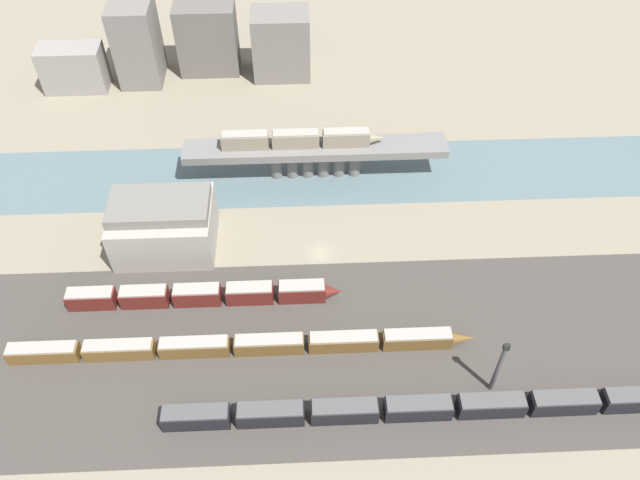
# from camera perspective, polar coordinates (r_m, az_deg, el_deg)

# --- Properties ---
(ground_plane) EXTENTS (400.00, 400.00, 0.00)m
(ground_plane) POSITION_cam_1_polar(r_m,az_deg,el_deg) (131.21, 0.01, -1.21)
(ground_plane) COLOR gray
(railbed_yard) EXTENTS (280.00, 42.00, 0.01)m
(railbed_yard) POSITION_cam_1_polar(r_m,az_deg,el_deg) (116.75, 0.53, -10.07)
(railbed_yard) COLOR #423D38
(railbed_yard) RESTS_ON ground
(river_water) EXTENTS (320.00, 21.96, 0.01)m
(river_water) POSITION_cam_1_polar(r_m,az_deg,el_deg) (149.07, -0.41, 6.08)
(river_water) COLOR slate
(river_water) RESTS_ON ground
(bridge) EXTENTS (60.40, 7.31, 8.58)m
(bridge) POSITION_cam_1_polar(r_m,az_deg,el_deg) (144.99, -0.42, 7.95)
(bridge) COLOR slate
(bridge) RESTS_ON ground
(train_on_bridge) EXTENTS (37.14, 2.83, 3.95)m
(train_on_bridge) POSITION_cam_1_polar(r_m,az_deg,el_deg) (142.31, -1.76, 9.21)
(train_on_bridge) COLOR gray
(train_on_bridge) RESTS_ON bridge
(train_yard_near) EXTENTS (89.95, 3.19, 3.93)m
(train_yard_near) POSITION_cam_1_polar(r_m,az_deg,el_deg) (110.28, 9.72, -14.89)
(train_yard_near) COLOR black
(train_yard_near) RESTS_ON ground
(train_yard_mid) EXTENTS (85.23, 2.82, 3.58)m
(train_yard_mid) POSITION_cam_1_polar(r_m,az_deg,el_deg) (116.17, -7.29, -9.54)
(train_yard_mid) COLOR brown
(train_yard_mid) RESTS_ON ground
(train_yard_far) EXTENTS (53.13, 3.12, 4.15)m
(train_yard_far) POSITION_cam_1_polar(r_m,az_deg,el_deg) (123.74, -10.66, -4.95)
(train_yard_far) COLOR #5B1E19
(train_yard_far) RESTS_ON ground
(warehouse_building) EXTENTS (20.47, 15.79, 12.42)m
(warehouse_building) POSITION_cam_1_polar(r_m,az_deg,el_deg) (132.74, -14.09, 1.41)
(warehouse_building) COLOR #9E998E
(warehouse_building) RESTS_ON ground
(signal_tower) EXTENTS (1.00, 0.82, 13.67)m
(signal_tower) POSITION_cam_1_polar(r_m,az_deg,el_deg) (111.00, 16.00, -11.14)
(signal_tower) COLOR #4C4C51
(signal_tower) RESTS_ON ground
(city_block_far_left) EXTENTS (16.74, 8.15, 12.26)m
(city_block_far_left) POSITION_cam_1_polar(r_m,az_deg,el_deg) (186.70, -21.62, 14.41)
(city_block_far_left) COLOR gray
(city_block_far_left) RESTS_ON ground
(city_block_left) EXTENTS (11.07, 13.48, 22.05)m
(city_block_left) POSITION_cam_1_polar(r_m,az_deg,el_deg) (182.81, -16.38, 16.95)
(city_block_left) COLOR slate
(city_block_left) RESTS_ON ground
(city_block_center) EXTENTS (16.28, 9.58, 19.33)m
(city_block_center) POSITION_cam_1_polar(r_m,az_deg,el_deg) (183.16, -10.25, 17.68)
(city_block_center) COLOR #605B56
(city_block_center) RESTS_ON ground
(city_block_right) EXTENTS (15.58, 11.35, 18.25)m
(city_block_right) POSITION_cam_1_polar(r_m,az_deg,el_deg) (179.30, -3.57, 17.44)
(city_block_right) COLOR slate
(city_block_right) RESTS_ON ground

